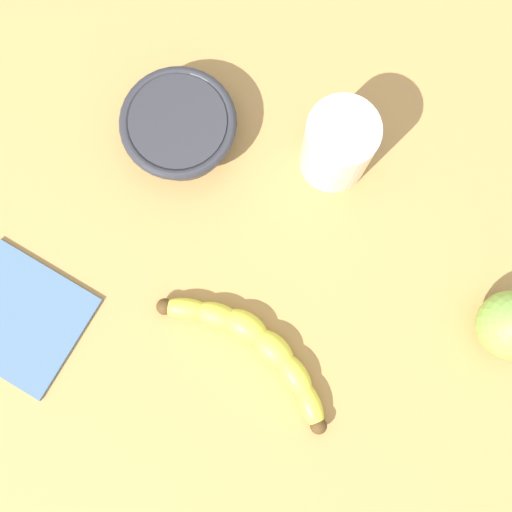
{
  "coord_description": "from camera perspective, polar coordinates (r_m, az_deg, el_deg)",
  "views": [
    {
      "loc": [
        -3.16,
        3.13,
        76.45
      ],
      "look_at": [
        5.68,
        -2.33,
        5.0
      ],
      "focal_mm": 48.24,
      "sensor_mm": 36.0,
      "label": 1
    }
  ],
  "objects": [
    {
      "name": "smoothie_glass",
      "position": [
        0.72,
        6.8,
        9.04
      ],
      "size": [
        7.35,
        7.35,
        10.54
      ],
      "color": "silver",
      "rests_on": "wooden_tabletop"
    },
    {
      "name": "ceramic_bowl",
      "position": [
        0.75,
        -6.36,
        10.58
      ],
      "size": [
        12.44,
        12.44,
        4.96
      ],
      "color": "#2D2D33",
      "rests_on": "wooden_tabletop"
    },
    {
      "name": "wooden_tabletop",
      "position": [
        0.75,
        0.77,
        -4.96
      ],
      "size": [
        120.0,
        120.0,
        3.0
      ],
      "primitive_type": "cube",
      "color": "#B78849",
      "rests_on": "ground"
    },
    {
      "name": "banana",
      "position": [
        0.72,
        -0.08,
        -7.51
      ],
      "size": [
        20.7,
        10.35,
        3.03
      ],
      "rotation": [
        0.0,
        0.0,
        0.37
      ],
      "color": "yellow",
      "rests_on": "wooden_tabletop"
    },
    {
      "name": "folded_napkin",
      "position": [
        0.77,
        -19.01,
        -4.91
      ],
      "size": [
        17.32,
        16.97,
        0.6
      ],
      "primitive_type": "cube",
      "rotation": [
        0.0,
        0.0,
        0.49
      ],
      "color": "slate",
      "rests_on": "wooden_tabletop"
    },
    {
      "name": "green_apple_fruit",
      "position": [
        0.75,
        20.43,
        -5.39
      ],
      "size": [
        7.1,
        7.1,
        7.1
      ],
      "primitive_type": "sphere",
      "color": "#84B747",
      "rests_on": "wooden_tabletop"
    }
  ]
}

